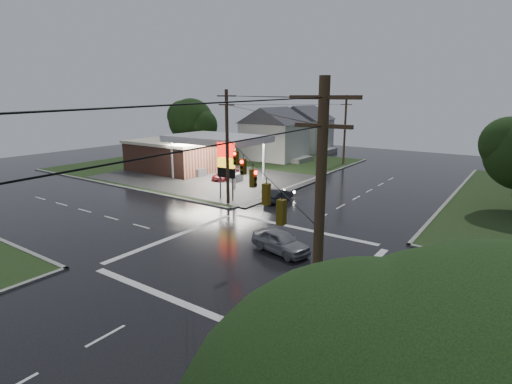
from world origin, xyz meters
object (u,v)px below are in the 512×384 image
Objects in this scene: gas_station at (184,153)px; utility_pole_nw at (227,146)px; house_near at (274,133)px; house_far at (304,128)px; tree_nw_behind at (192,121)px; car_north at (279,195)px; utility_pole_se at (318,252)px; car_pump at (226,175)px; car_crossing at (281,241)px; utility_pole_n at (345,129)px; pylon_sign at (226,162)px.

utility_pole_nw reaches higher than gas_station.
house_near is 1.00× the size of house_far.
car_north is at bearing -30.91° from tree_nw_behind.
utility_pole_nw is 26.87m from utility_pole_se.
utility_pole_se is at bearing -52.44° from car_pump.
house_far is 2.90× the size of car_north.
utility_pole_se is 2.39× the size of car_pump.
utility_pole_se is 2.46× the size of car_crossing.
house_near is 27.43m from car_north.
car_pump is at bearing -80.65° from house_far.
utility_pole_nw reaches higher than house_far.
tree_nw_behind is 21.09m from car_pump.
utility_pole_n is 2.34× the size of car_crossing.
gas_station is 28.61m from house_far.
pylon_sign is at bearing -67.72° from house_near.
house_near is 18.36m from car_pump.
tree_nw_behind is at bearing 128.42° from gas_station.
utility_pole_n is at bearing 90.00° from utility_pole_nw.
tree_nw_behind is (-24.34, 20.49, 0.46)m from utility_pole_nw.
pylon_sign is 30.49m from tree_nw_behind.
gas_station is 5.85× the size of car_crossing.
car_pump is at bearing -111.20° from utility_pole_n.
house_near is 14.33m from tree_nw_behind.
gas_station is at bearing 148.78° from pylon_sign.
pylon_sign is 14.93m from car_crossing.
car_pump is (8.59, -1.26, -1.88)m from gas_station.
car_pump is at bearing 133.58° from utility_pole_se.
house_near is (-10.45, 25.50, 0.39)m from pylon_sign.
pylon_sign is at bearing -73.02° from house_far.
house_far is 1.10× the size of tree_nw_behind.
car_crossing is at bearing -33.52° from gas_station.
house_far reaches higher than car_crossing.
gas_station is 6.89× the size of car_north.
utility_pole_n is 25.63m from tree_nw_behind.
utility_pole_n is 37.98m from car_crossing.
utility_pole_nw is 28.90m from house_near.
car_crossing is at bearing -35.39° from utility_pole_nw.
pylon_sign is 0.55× the size of utility_pole_se.
pylon_sign is 0.57× the size of utility_pole_n.
utility_pole_se is at bearing -56.21° from house_near.
house_far is at bearing 106.98° from pylon_sign.
car_crossing is 0.97× the size of car_pump.
utility_pole_n is 25.40m from car_north.
utility_pole_nw is 2.46× the size of car_crossing.
pylon_sign is 6.31m from car_north.
utility_pole_se reaches higher than gas_station.
pylon_sign is at bearing -92.08° from utility_pole_n.
house_near is at bearing 113.37° from utility_pole_nw.
utility_pole_nw is (1.00, -1.00, 1.71)m from pylon_sign.
car_north is (3.51, -24.68, -4.84)m from utility_pole_n.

